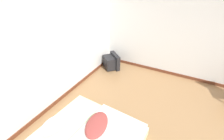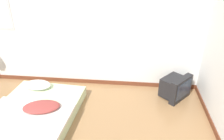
% 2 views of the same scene
% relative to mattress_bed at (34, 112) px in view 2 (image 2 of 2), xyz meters
% --- Properties ---
extents(wall_back, '(8.16, 0.08, 2.60)m').
position_rel_mattress_bed_xyz_m(wall_back, '(0.16, 1.33, 1.16)').
color(wall_back, silver).
rests_on(wall_back, ground_plane).
extents(mattress_bed, '(1.50, 1.81, 0.35)m').
position_rel_mattress_bed_xyz_m(mattress_bed, '(0.00, 0.00, 0.00)').
color(mattress_bed, beige).
rests_on(mattress_bed, ground_plane).
extents(crt_tv, '(0.67, 0.68, 0.48)m').
position_rel_mattress_bed_xyz_m(crt_tv, '(2.55, 0.93, 0.10)').
color(crt_tv, black).
rests_on(crt_tv, ground_plane).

